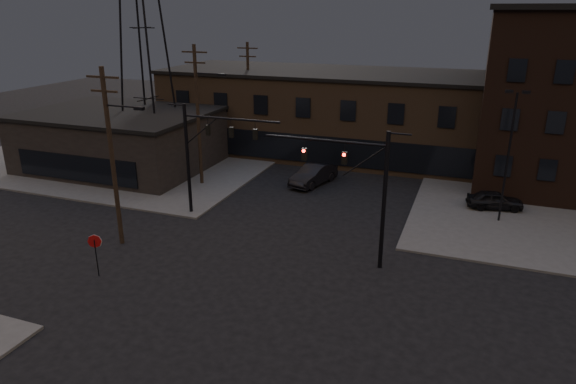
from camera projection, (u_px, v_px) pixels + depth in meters
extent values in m
plane|color=black|center=(244.00, 284.00, 27.75)|extent=(140.00, 140.00, 0.00)
cube|color=#474744|center=(144.00, 149.00, 54.39)|extent=(30.00, 30.00, 0.15)
cube|color=#4F3C2A|center=(362.00, 116.00, 51.12)|extent=(40.00, 12.00, 8.00)
cube|color=black|center=(121.00, 141.00, 47.62)|extent=(16.00, 12.00, 5.00)
cylinder|color=black|center=(384.00, 202.00, 28.24)|extent=(0.24, 0.24, 8.00)
cylinder|color=black|center=(324.00, 140.00, 28.32)|extent=(7.00, 0.14, 0.14)
cube|color=#FF140C|center=(344.00, 158.00, 28.23)|extent=(0.28, 0.22, 0.70)
cube|color=#FF140C|center=(304.00, 154.00, 29.00)|extent=(0.28, 0.22, 0.70)
cylinder|color=black|center=(188.00, 160.00, 36.10)|extent=(0.24, 0.24, 8.00)
cylinder|color=black|center=(231.00, 119.00, 33.88)|extent=(7.00, 0.14, 0.14)
cube|color=black|center=(208.00, 130.00, 34.76)|extent=(0.28, 0.22, 0.70)
cube|color=black|center=(231.00, 132.00, 34.18)|extent=(0.28, 0.22, 0.70)
cube|color=black|center=(255.00, 134.00, 33.60)|extent=(0.28, 0.22, 0.70)
cylinder|color=black|center=(97.00, 258.00, 28.25)|extent=(0.06, 0.06, 2.20)
cylinder|color=maroon|center=(95.00, 241.00, 27.94)|extent=(0.72, 0.33, 0.76)
cylinder|color=black|center=(112.00, 160.00, 30.80)|extent=(0.28, 0.28, 11.00)
cube|color=black|center=(102.00, 77.00, 29.16)|extent=(2.20, 0.12, 0.12)
cube|color=black|center=(104.00, 91.00, 29.42)|extent=(1.80, 0.12, 0.12)
cube|color=black|center=(139.00, 108.00, 28.95)|extent=(0.60, 0.25, 0.18)
cylinder|color=black|center=(198.00, 117.00, 41.64)|extent=(0.28, 0.28, 11.50)
cube|color=black|center=(194.00, 52.00, 39.91)|extent=(2.20, 0.12, 0.12)
cube|color=black|center=(195.00, 63.00, 40.18)|extent=(1.80, 0.12, 0.12)
cube|color=black|center=(222.00, 75.00, 39.70)|extent=(0.60, 0.25, 0.18)
cylinder|color=black|center=(249.00, 97.00, 52.64)|extent=(0.28, 0.28, 11.00)
cube|color=black|center=(247.00, 48.00, 50.99)|extent=(2.20, 0.12, 0.12)
cube|color=black|center=(248.00, 56.00, 51.26)|extent=(1.80, 0.12, 0.12)
cylinder|color=black|center=(507.00, 160.00, 34.31)|extent=(0.14, 0.14, 9.00)
cube|color=black|center=(509.00, 91.00, 32.95)|extent=(0.50, 0.28, 0.18)
cube|color=black|center=(526.00, 92.00, 32.62)|extent=(0.50, 0.28, 0.18)
imported|color=black|center=(495.00, 200.00, 37.66)|extent=(4.20, 2.35, 1.35)
imported|color=#B7B7B9|center=(560.00, 185.00, 40.90)|extent=(5.10, 2.81, 1.40)
imported|color=black|center=(314.00, 175.00, 43.35)|extent=(3.09, 5.44, 1.70)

